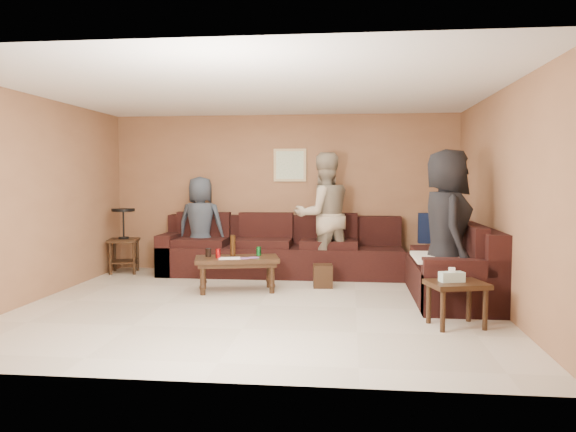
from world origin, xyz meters
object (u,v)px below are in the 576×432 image
(coffee_table, at_px, (237,262))
(end_table_left, at_px, (124,239))
(side_table_right, at_px, (456,288))
(person_left, at_px, (201,225))
(person_middle, at_px, (324,216))
(person_right, at_px, (447,228))
(sectional_sofa, at_px, (332,260))
(waste_bin, at_px, (323,276))

(coffee_table, xyz_separation_m, end_table_left, (-2.05, 1.20, 0.15))
(side_table_right, distance_m, person_left, 4.41)
(side_table_right, xyz_separation_m, person_middle, (-1.46, 2.58, 0.54))
(person_right, bearing_deg, sectional_sofa, 44.17)
(person_right, bearing_deg, coffee_table, 75.33)
(person_left, height_order, person_middle, person_middle)
(coffee_table, bearing_deg, sectional_sofa, 30.34)
(coffee_table, relative_size, side_table_right, 1.81)
(sectional_sofa, height_order, person_right, person_right)
(person_middle, xyz_separation_m, person_right, (1.51, -1.65, -0.02))
(coffee_table, bearing_deg, side_table_right, -30.43)
(end_table_left, bearing_deg, side_table_right, -30.39)
(coffee_table, bearing_deg, person_middle, 44.46)
(person_left, distance_m, person_middle, 1.95)
(person_right, bearing_deg, person_middle, 40.22)
(sectional_sofa, distance_m, waste_bin, 0.40)
(person_right, bearing_deg, side_table_right, 174.33)
(side_table_right, bearing_deg, person_middle, 119.49)
(end_table_left, distance_m, waste_bin, 3.30)
(sectional_sofa, xyz_separation_m, side_table_right, (1.31, -2.23, 0.07))
(end_table_left, height_order, person_left, person_left)
(end_table_left, relative_size, person_middle, 0.54)
(waste_bin, distance_m, person_right, 1.93)
(coffee_table, distance_m, person_middle, 1.63)
(side_table_right, relative_size, person_right, 0.36)
(side_table_right, distance_m, waste_bin, 2.38)
(waste_bin, relative_size, person_right, 0.17)
(person_left, bearing_deg, sectional_sofa, 167.32)
(coffee_table, height_order, person_left, person_left)
(end_table_left, height_order, waste_bin, end_table_left)
(person_left, bearing_deg, person_right, 154.22)
(coffee_table, xyz_separation_m, person_middle, (1.10, 1.08, 0.55))
(sectional_sofa, xyz_separation_m, waste_bin, (-0.12, -0.34, -0.17))
(coffee_table, relative_size, person_left, 0.78)
(person_middle, height_order, person_right, person_middle)
(sectional_sofa, distance_m, coffee_table, 1.44)
(waste_bin, xyz_separation_m, person_left, (-1.96, 0.91, 0.60))
(person_left, bearing_deg, side_table_right, 143.18)
(sectional_sofa, xyz_separation_m, person_right, (1.37, -1.30, 0.59))
(end_table_left, height_order, side_table_right, end_table_left)
(sectional_sofa, distance_m, end_table_left, 3.33)
(person_left, bearing_deg, coffee_table, 125.42)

